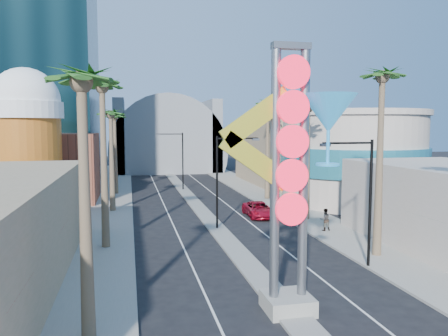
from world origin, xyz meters
TOP-DOWN VIEW (x-y plane):
  - sidewalk_west at (-9.50, 35.00)m, footprint 5.00×100.00m
  - sidewalk_east at (9.50, 35.00)m, footprint 5.00×100.00m
  - median at (0.00, 38.00)m, footprint 1.60×84.00m
  - hotel_tower at (-22.00, 52.00)m, footprint 20.00×20.00m
  - brick_filler_west at (-16.00, 38.00)m, footprint 10.00×10.00m
  - filler_east at (16.00, 48.00)m, footprint 10.00×20.00m
  - beer_mug at (-17.00, 30.00)m, footprint 7.00×7.00m
  - turquoise_building at (18.00, 30.00)m, footprint 16.60×16.60m
  - canopy at (0.00, 72.00)m, footprint 22.00×16.00m
  - neon_sign at (0.82, 2.96)m, footprint 6.53×2.60m
  - streetlight_0 at (0.55, 20.00)m, footprint 3.79×0.25m
  - streetlight_1 at (-0.55, 44.00)m, footprint 3.79×0.25m
  - streetlight_2 at (6.72, 8.00)m, footprint 3.45×0.25m
  - palm_0 at (-9.00, 2.00)m, footprint 2.40×2.40m
  - palm_1 at (-9.00, 16.00)m, footprint 2.40×2.40m
  - palm_2 at (-9.00, 30.00)m, footprint 2.40×2.40m
  - palm_3 at (-9.00, 42.00)m, footprint 2.40×2.40m
  - palm_5 at (9.00, 10.00)m, footprint 2.40×2.40m
  - palm_6 at (9.00, 22.00)m, footprint 2.40×2.40m
  - palm_7 at (9.00, 34.00)m, footprint 2.40×2.40m
  - red_pickup at (5.06, 24.44)m, footprint 2.49×5.22m
  - pedestrian_b at (8.60, 17.16)m, footprint 0.91×0.72m

SIDE VIEW (x-z plane):
  - sidewalk_west at x=-9.50m, z-range 0.00..0.15m
  - sidewalk_east at x=9.50m, z-range 0.00..0.15m
  - median at x=0.00m, z-range 0.00..0.15m
  - red_pickup at x=5.06m, z-range 0.00..1.44m
  - pedestrian_b at x=8.60m, z-range 0.15..2.00m
  - brick_filler_west at x=-16.00m, z-range 0.00..8.00m
  - canopy at x=0.00m, z-range -6.69..15.31m
  - streetlight_2 at x=6.72m, z-range 0.83..8.83m
  - streetlight_0 at x=0.55m, z-range 0.88..8.88m
  - streetlight_1 at x=-0.55m, z-range 0.88..8.88m
  - filler_east at x=16.00m, z-range 0.00..10.00m
  - turquoise_building at x=18.00m, z-range -0.05..10.55m
  - neon_sign at x=0.82m, z-range 1.03..13.58m
  - beer_mug at x=-17.00m, z-range 0.59..15.09m
  - palm_2 at x=-9.00m, z-range 3.88..15.08m
  - palm_3 at x=-9.00m, z-range 3.88..15.08m
  - palm_0 at x=-9.00m, z-range 4.08..15.78m
  - palm_6 at x=9.00m, z-range 4.08..15.78m
  - palm_1 at x=-9.00m, z-range 4.47..17.17m
  - palm_7 at x=9.00m, z-range 4.47..17.17m
  - palm_5 at x=9.00m, z-range 4.67..17.87m
  - hotel_tower at x=-22.00m, z-range 0.00..50.00m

